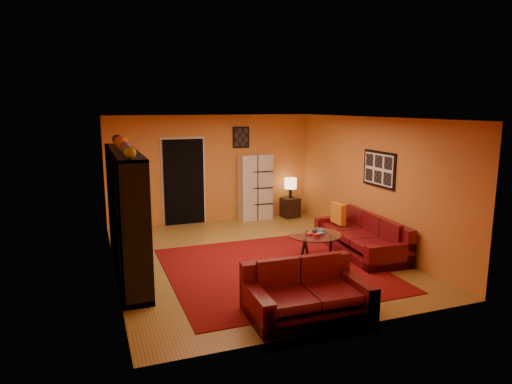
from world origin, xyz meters
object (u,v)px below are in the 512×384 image
object	(u,v)px
entertainment_unit	(126,213)
side_table	(290,207)
coffee_table	(314,237)
table_lamp	(290,184)
storage_cabinet	(255,187)
bowl_chair	(136,232)
tv	(129,214)
loveseat	(305,293)
sofa	(364,237)

from	to	relation	value
entertainment_unit	side_table	bearing A→B (deg)	32.24
coffee_table	table_lamp	bearing A→B (deg)	72.89
coffee_table	storage_cabinet	xyz separation A→B (m)	(0.08, 3.32, 0.36)
storage_cabinet	bowl_chair	distance (m)	3.36
tv	bowl_chair	size ratio (longest dim) A/B	1.53
side_table	loveseat	bearing A→B (deg)	-112.51
tv	loveseat	xyz separation A→B (m)	(2.08, -2.50, -0.73)
entertainment_unit	loveseat	world-z (taller)	entertainment_unit
coffee_table	entertainment_unit	bearing A→B (deg)	170.92
loveseat	storage_cabinet	xyz separation A→B (m)	(1.20, 5.21, 0.53)
bowl_chair	tv	bearing A→B (deg)	-99.02
storage_cabinet	table_lamp	xyz separation A→B (m)	(0.91, -0.13, 0.05)
bowl_chair	storage_cabinet	bearing A→B (deg)	22.89
coffee_table	tv	bearing A→B (deg)	169.21
tv	side_table	xyz separation A→B (m)	(4.19, 2.58, -0.76)
storage_cabinet	tv	bearing A→B (deg)	-144.70
entertainment_unit	storage_cabinet	bearing A→B (deg)	40.03
sofa	bowl_chair	xyz separation A→B (m)	(-4.14, 1.90, 0.00)
sofa	coffee_table	xyz separation A→B (m)	(-1.16, -0.13, 0.17)
coffee_table	bowl_chair	bearing A→B (deg)	145.76
side_table	table_lamp	world-z (taller)	table_lamp
entertainment_unit	coffee_table	distance (m)	3.35
storage_cabinet	entertainment_unit	bearing A→B (deg)	-144.19
tv	sofa	xyz separation A→B (m)	(4.36, -0.48, -0.72)
side_table	entertainment_unit	bearing A→B (deg)	-147.76
storage_cabinet	side_table	world-z (taller)	storage_cabinet
loveseat	coffee_table	world-z (taller)	loveseat
loveseat	bowl_chair	world-z (taller)	loveseat
entertainment_unit	sofa	world-z (taller)	entertainment_unit
entertainment_unit	sofa	size ratio (longest dim) A/B	1.29
storage_cabinet	bowl_chair	size ratio (longest dim) A/B	2.48
sofa	table_lamp	distance (m)	3.13
sofa	tv	bearing A→B (deg)	177.50
entertainment_unit	loveseat	bearing A→B (deg)	-48.53
tv	coffee_table	xyz separation A→B (m)	(3.21, -0.61, -0.56)
storage_cabinet	sofa	bearing A→B (deg)	-75.53
loveseat	entertainment_unit	bearing A→B (deg)	43.17
tv	sofa	distance (m)	4.45
table_lamp	tv	bearing A→B (deg)	-148.34
bowl_chair	side_table	size ratio (longest dim) A/B	1.31
loveseat	storage_cabinet	bearing A→B (deg)	-11.27
entertainment_unit	storage_cabinet	size ratio (longest dim) A/B	1.84
entertainment_unit	sofa	distance (m)	4.50
bowl_chair	table_lamp	bearing A→B (deg)	16.38
storage_cabinet	table_lamp	size ratio (longest dim) A/B	3.20
entertainment_unit	sofa	xyz separation A→B (m)	(4.41, -0.39, -0.77)
loveseat	bowl_chair	xyz separation A→B (m)	(-1.86, 3.92, 0.01)
tv	coffee_table	bearing A→B (deg)	-100.79
sofa	coffee_table	world-z (taller)	sofa
loveseat	coffee_table	xyz separation A→B (m)	(1.12, 1.89, 0.17)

